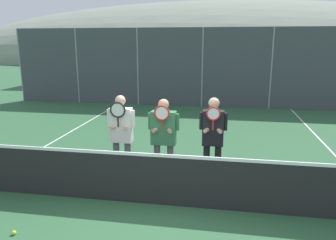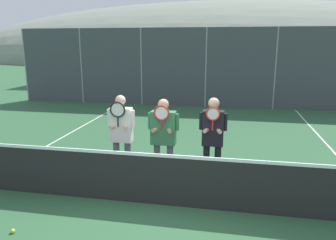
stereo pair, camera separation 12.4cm
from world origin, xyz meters
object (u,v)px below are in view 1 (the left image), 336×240
at_px(player_center_left, 164,134).
at_px(car_center, 285,79).
at_px(player_leftmost, 121,132).
at_px(car_far_left, 102,78).
at_px(player_center_right, 213,135).
at_px(car_left_of_center, 191,78).
at_px(tennis_ball_on_court, 14,233).

height_order(player_center_left, car_center, car_center).
distance_m(player_leftmost, car_far_left, 12.50).
height_order(player_center_left, player_center_right, player_center_right).
relative_size(player_leftmost, car_center, 0.42).
height_order(player_center_left, car_left_of_center, car_left_of_center).
bearing_deg(player_center_right, tennis_ball_on_court, -141.87).
height_order(car_far_left, tennis_ball_on_court, car_far_left).
relative_size(player_center_right, car_left_of_center, 0.39).
distance_m(player_center_right, car_left_of_center, 11.84).
bearing_deg(tennis_ball_on_court, car_left_of_center, 84.90).
bearing_deg(car_far_left, player_center_left, -63.69).
bearing_deg(tennis_ball_on_court, car_center, 66.32).
relative_size(player_leftmost, player_center_right, 1.01).
bearing_deg(player_leftmost, car_center, 66.74).
height_order(player_center_right, car_left_of_center, car_left_of_center).
height_order(player_leftmost, player_center_left, player_leftmost).
bearing_deg(car_left_of_center, player_center_right, -82.05).
height_order(car_left_of_center, car_center, car_left_of_center).
bearing_deg(car_far_left, car_center, 3.15).
relative_size(player_center_left, car_center, 0.41).
bearing_deg(car_left_of_center, car_center, 2.88).
bearing_deg(player_center_right, car_left_of_center, 97.95).
distance_m(player_leftmost, player_center_right, 1.84).
height_order(car_far_left, car_center, car_center).
xyz_separation_m(car_far_left, car_left_of_center, (5.01, 0.30, 0.06)).
distance_m(car_center, tennis_ball_on_court, 15.57).
distance_m(player_leftmost, player_center_left, 0.86).
bearing_deg(tennis_ball_on_court, car_far_left, 105.39).
xyz_separation_m(player_center_left, tennis_ball_on_court, (-1.90, -2.22, -1.03)).
bearing_deg(player_leftmost, player_center_left, 4.60).
bearing_deg(tennis_ball_on_court, player_center_left, 49.36).
relative_size(car_center, tennis_ball_on_court, 63.58).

